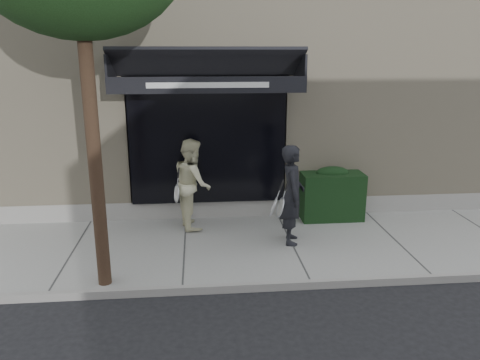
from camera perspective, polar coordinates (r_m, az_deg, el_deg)
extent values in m
plane|color=black|center=(8.98, 6.25, -8.26)|extent=(80.00, 80.00, 0.00)
cube|color=gray|center=(8.96, 6.26, -7.91)|extent=(20.00, 3.00, 0.12)
cube|color=gray|center=(7.59, 8.61, -12.45)|extent=(20.00, 0.10, 0.14)
cube|color=#C6B797|center=(13.18, 2.24, 11.79)|extent=(14.00, 7.00, 5.50)
cube|color=gray|center=(10.45, 4.45, -3.27)|extent=(14.02, 0.42, 0.50)
cube|color=black|center=(9.77, -3.95, 4.82)|extent=(3.20, 0.30, 2.60)
cube|color=gray|center=(10.01, -13.20, 4.70)|extent=(0.08, 0.40, 2.60)
cube|color=gray|center=(10.08, 5.20, 5.12)|extent=(0.08, 0.40, 2.60)
cube|color=gray|center=(9.76, -4.12, 12.74)|extent=(3.36, 0.40, 0.12)
cube|color=black|center=(9.05, -4.04, 14.17)|extent=(3.60, 1.03, 0.55)
cube|color=black|center=(8.57, -3.91, 11.48)|extent=(3.60, 0.05, 0.30)
cube|color=white|center=(8.54, -3.91, 11.47)|extent=(2.20, 0.01, 0.10)
cube|color=black|center=(9.18, -15.51, 13.18)|extent=(0.04, 1.00, 0.45)
cube|color=black|center=(9.27, 7.36, 13.62)|extent=(0.04, 1.00, 0.45)
cube|color=black|center=(10.16, 11.05, -1.87)|extent=(1.30, 0.70, 1.00)
ellipsoid|color=black|center=(10.03, 11.20, 0.85)|extent=(0.71, 0.38, 0.27)
cylinder|color=black|center=(7.01, -17.49, 4.87)|extent=(0.20, 0.20, 4.80)
imported|color=black|center=(8.65, 6.37, -1.79)|extent=(0.53, 0.73, 1.86)
torus|color=silver|center=(8.32, 4.93, -3.35)|extent=(0.12, 0.31, 0.30)
cylinder|color=silver|center=(8.32, 4.93, -3.35)|extent=(0.09, 0.27, 0.26)
cylinder|color=silver|center=(8.32, 4.93, -3.35)|extent=(0.18, 0.03, 0.07)
cylinder|color=black|center=(8.32, 4.93, -3.35)|extent=(0.20, 0.04, 0.08)
torus|color=silver|center=(8.27, 4.11, -3.25)|extent=(0.17, 0.32, 0.30)
cylinder|color=silver|center=(8.27, 4.11, -3.25)|extent=(0.14, 0.28, 0.26)
cylinder|color=silver|center=(8.27, 4.11, -3.25)|extent=(0.18, 0.05, 0.08)
cylinder|color=black|center=(8.27, 4.11, -3.25)|extent=(0.20, 0.07, 0.09)
imported|color=beige|center=(9.44, -5.82, -0.42)|extent=(0.85, 1.00, 1.82)
torus|color=silver|center=(9.27, -7.73, -1.65)|extent=(0.15, 0.31, 0.30)
cylinder|color=silver|center=(9.27, -7.73, -1.65)|extent=(0.12, 0.27, 0.27)
cylinder|color=silver|center=(9.27, -7.73, -1.65)|extent=(0.18, 0.07, 0.04)
cylinder|color=black|center=(9.27, -7.73, -1.65)|extent=(0.20, 0.09, 0.06)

